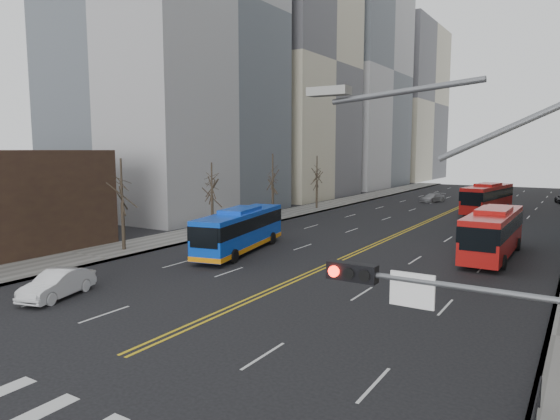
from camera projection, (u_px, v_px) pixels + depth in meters
name	position (u px, v px, depth m)	size (l,w,h in m)	color
sidewalk_left	(287.00, 214.00, 61.92)	(5.00, 130.00, 0.15)	#65635E
centerline	(442.00, 215.00, 61.72)	(0.55, 100.00, 0.01)	gold
office_towers	(474.00, 36.00, 70.13)	(83.00, 134.00, 58.00)	gray
signal_mast	(489.00, 325.00, 9.23)	(5.37, 0.37, 9.39)	slate
street_trees	(314.00, 183.00, 47.64)	(35.20, 47.20, 7.60)	black
blue_bus	(240.00, 229.00, 39.35)	(4.92, 12.20, 3.48)	blue
red_bus_near	(493.00, 230.00, 37.28)	(3.01, 11.78, 3.72)	red
red_bus_far	(487.00, 197.00, 62.73)	(4.44, 12.36, 3.81)	red
car_white	(57.00, 284.00, 27.26)	(1.60, 4.59, 1.51)	silver
car_dark_mid	(494.00, 243.00, 39.67)	(1.45, 3.60, 1.23)	black
car_silver	(432.00, 198.00, 76.22)	(1.90, 4.67, 1.35)	#A2A2A7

